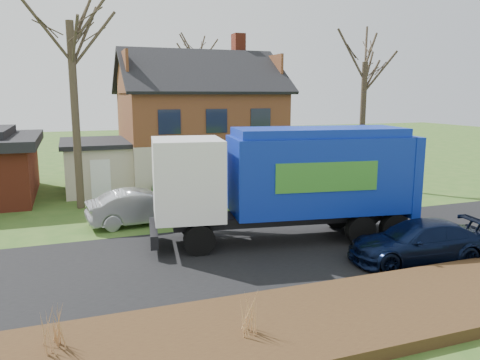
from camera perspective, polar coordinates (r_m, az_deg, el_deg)
name	(u,v)px	position (r m, az deg, el deg)	size (l,w,h in m)	color
ground	(250,254)	(16.30, 1.27, -9.07)	(120.00, 120.00, 0.00)	#2D521B
road	(250,254)	(16.29, 1.27, -9.03)	(80.00, 7.00, 0.02)	black
mulch_verge	(331,319)	(11.85, 11.03, -16.27)	(80.00, 3.50, 0.30)	#311B10
main_house	(191,117)	(29.13, -6.01, 7.59)	(12.95, 8.95, 9.26)	#BDB098
garbage_truck	(291,176)	(17.46, 6.27, 0.44)	(10.12, 4.04, 4.22)	black
silver_sedan	(142,207)	(20.26, -11.92, -3.21)	(1.57, 4.49, 1.48)	#A3A6AB
navy_wagon	(418,242)	(16.54, 20.87, -7.03)	(1.88, 4.63, 1.34)	black
tree_front_east	(366,41)	(28.52, 15.14, 16.09)	(3.73, 3.73, 10.37)	#392D22
tree_back	(198,48)	(39.25, -5.19, 15.75)	(3.45, 3.45, 10.93)	#413227
grass_clump_west	(53,327)	(10.64, -21.84, -16.25)	(0.37, 0.31, 0.98)	#AF7D4D
grass_clump_mid	(250,314)	(10.51, 1.21, -15.97)	(0.33, 0.27, 0.93)	tan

